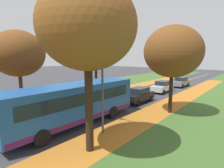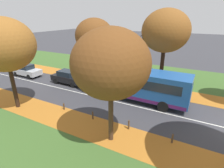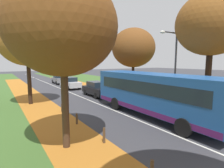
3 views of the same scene
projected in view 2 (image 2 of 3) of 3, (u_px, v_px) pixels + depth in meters
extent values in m
cube|color=#B26B23|center=(51.00, 114.00, 14.76)|extent=(2.80, 60.00, 0.00)
cube|color=#3D6028|center=(88.00, 66.00, 28.74)|extent=(12.00, 90.00, 0.01)
cube|color=#B26B23|center=(105.00, 81.00, 22.34)|extent=(2.80, 60.00, 0.00)
cube|color=silver|center=(44.00, 84.00, 21.16)|extent=(0.12, 80.00, 0.01)
cylinder|color=#422D1E|center=(111.00, 117.00, 11.12)|extent=(0.32, 0.32, 3.50)
ellipsoid|color=brown|center=(111.00, 64.00, 9.86)|extent=(4.58, 4.58, 4.12)
cylinder|color=black|center=(14.00, 88.00, 15.27)|extent=(0.34, 0.34, 3.79)
ellipsoid|color=#935B23|center=(5.00, 45.00, 13.93)|extent=(4.80, 4.80, 4.32)
cylinder|color=black|center=(161.00, 70.00, 18.85)|extent=(0.41, 0.41, 4.56)
ellipsoid|color=brown|center=(166.00, 31.00, 17.37)|extent=(4.77, 4.77, 4.29)
cylinder|color=black|center=(95.00, 63.00, 23.54)|extent=(0.32, 0.32, 3.53)
ellipsoid|color=brown|center=(94.00, 36.00, 22.23)|extent=(4.90, 4.90, 4.41)
cylinder|color=#4C3823|center=(172.00, 139.00, 11.28)|extent=(0.12, 0.12, 0.69)
cylinder|color=#4C3823|center=(129.00, 125.00, 12.66)|extent=(0.12, 0.12, 0.74)
cylinder|color=#4C3823|center=(93.00, 115.00, 13.94)|extent=(0.12, 0.12, 0.67)
cylinder|color=#4C3823|center=(64.00, 106.00, 15.34)|extent=(0.12, 0.12, 0.63)
cylinder|color=#47474C|center=(141.00, 63.00, 18.68)|extent=(0.14, 0.14, 6.00)
cylinder|color=#47474C|center=(140.00, 36.00, 16.97)|extent=(1.60, 0.10, 0.10)
ellipsoid|color=silver|center=(137.00, 38.00, 16.33)|extent=(0.44, 0.28, 0.20)
cube|color=#1E5199|center=(134.00, 82.00, 16.95)|extent=(2.56, 10.41, 2.50)
cube|color=#19232D|center=(191.00, 89.00, 14.57)|extent=(2.30, 0.11, 1.30)
cube|color=#19232D|center=(134.00, 78.00, 16.81)|extent=(2.59, 9.17, 0.80)
cube|color=#4C1951|center=(133.00, 92.00, 17.34)|extent=(2.58, 10.21, 0.32)
cube|color=yellow|center=(193.00, 81.00, 14.30)|extent=(1.75, 0.09, 0.28)
cylinder|color=black|center=(169.00, 96.00, 16.97)|extent=(0.31, 0.96, 0.96)
cylinder|color=black|center=(163.00, 106.00, 15.02)|extent=(0.31, 0.96, 0.96)
cylinder|color=black|center=(113.00, 85.00, 19.64)|extent=(0.31, 0.96, 0.96)
cylinder|color=black|center=(102.00, 93.00, 17.69)|extent=(0.31, 0.96, 0.96)
cube|color=black|center=(68.00, 78.00, 21.18)|extent=(1.74, 4.22, 0.70)
cube|color=#19232D|center=(67.00, 73.00, 21.01)|extent=(1.46, 2.03, 0.60)
cylinder|color=black|center=(81.00, 81.00, 21.37)|extent=(0.23, 0.64, 0.64)
cylinder|color=black|center=(73.00, 85.00, 20.09)|extent=(0.23, 0.64, 0.64)
cylinder|color=black|center=(65.00, 78.00, 22.52)|extent=(0.23, 0.64, 0.64)
cylinder|color=black|center=(56.00, 81.00, 21.24)|extent=(0.23, 0.64, 0.64)
cube|color=#B7BABF|center=(27.00, 71.00, 23.86)|extent=(1.76, 4.23, 0.70)
cube|color=#19232D|center=(25.00, 67.00, 23.68)|extent=(1.48, 2.04, 0.60)
cylinder|color=black|center=(39.00, 74.00, 24.08)|extent=(0.23, 0.64, 0.64)
cylinder|color=black|center=(29.00, 77.00, 22.78)|extent=(0.23, 0.64, 0.64)
cylinder|color=black|center=(26.00, 71.00, 25.18)|extent=(0.23, 0.64, 0.64)
cylinder|color=black|center=(16.00, 74.00, 23.88)|extent=(0.23, 0.64, 0.64)
cube|color=slate|center=(1.00, 65.00, 26.99)|extent=(1.84, 4.25, 0.70)
cylinder|color=black|center=(11.00, 67.00, 27.15)|extent=(0.24, 0.65, 0.64)
cylinder|color=black|center=(1.00, 69.00, 25.89)|extent=(0.24, 0.65, 0.64)
cylinder|color=black|center=(1.00, 65.00, 28.35)|extent=(0.24, 0.65, 0.64)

